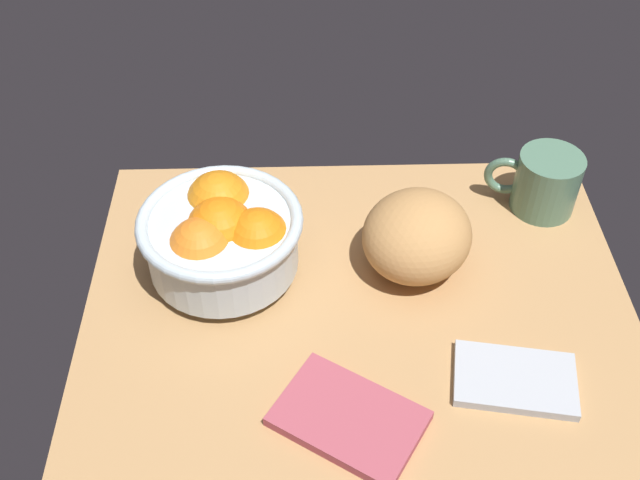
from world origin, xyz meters
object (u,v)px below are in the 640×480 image
object	(u,v)px
napkin_folded	(515,379)
mug	(544,182)
bread_loaf	(417,236)
fruit_bowl	(223,235)
napkin_spare	(349,418)

from	to	relation	value
napkin_folded	mug	distance (cm)	31.93
bread_loaf	napkin_folded	bearing A→B (deg)	-63.74
fruit_bowl	napkin_spare	distance (cm)	28.41
fruit_bowl	napkin_folded	bearing A→B (deg)	-28.87
napkin_folded	napkin_spare	bearing A→B (deg)	-166.50
bread_loaf	fruit_bowl	bearing A→B (deg)	-179.28
fruit_bowl	mug	bearing A→B (deg)	14.33
bread_loaf	napkin_spare	world-z (taller)	bread_loaf
fruit_bowl	napkin_spare	bearing A→B (deg)	-57.81
napkin_folded	bread_loaf	bearing A→B (deg)	116.26
fruit_bowl	napkin_folded	size ratio (longest dim) A/B	1.50
mug	bread_loaf	bearing A→B (deg)	-150.39
napkin_folded	mug	xyz separation A→B (cm)	(9.78, 30.15, 3.80)
fruit_bowl	napkin_spare	size ratio (longest dim) A/B	1.33
napkin_spare	napkin_folded	bearing A→B (deg)	13.50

